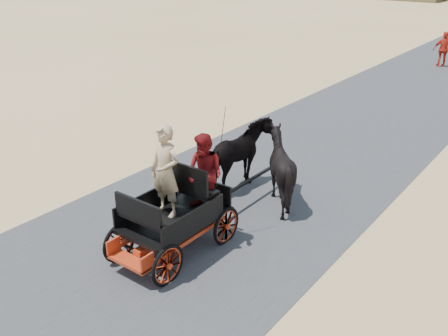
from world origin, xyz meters
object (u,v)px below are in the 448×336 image
Objects in this scene: carriage at (174,234)px; horse_right at (280,168)px; pedestrian at (444,49)px; horse_left at (241,157)px.

horse_right is at bearing 79.61° from carriage.
pedestrian is at bearing -86.26° from horse_right.
pedestrian reaches higher than carriage.
pedestrian is at bearing -89.85° from horse_left.
horse_left is at bearing 0.00° from horse_right.
pedestrian is (-1.15, 17.53, 0.01)m from horse_right.
horse_left reaches higher than carriage.
horse_left is (-0.55, 3.00, 0.49)m from carriage.
horse_right is at bearing -180.00° from horse_left.
pedestrian is (-0.05, 17.53, 0.02)m from horse_left.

